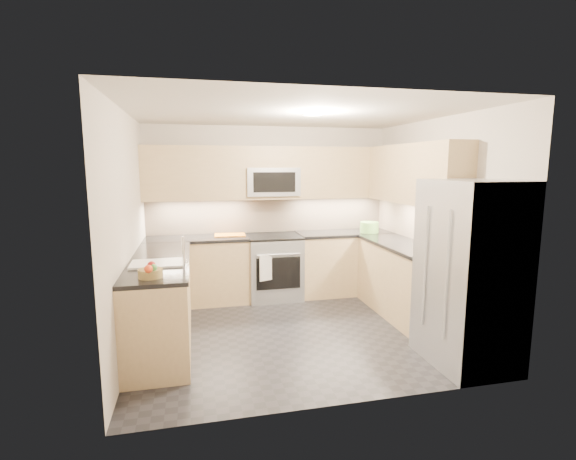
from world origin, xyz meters
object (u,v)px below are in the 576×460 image
Objects in this scene: refrigerator at (469,274)px; fruit_basket at (150,273)px; microwave at (272,182)px; utensil_bowl at (369,227)px; cutting_board at (230,235)px; gas_range at (274,267)px.

fruit_basket is at bearing 172.48° from refrigerator.
microwave is 2.74m from fruit_basket.
utensil_bowl reaches higher than fruit_basket.
fruit_basket is at bearing -112.87° from cutting_board.
gas_range is at bearing -8.34° from cutting_board.
microwave reaches higher than gas_range.
microwave is at bearing 54.87° from fruit_basket.
refrigerator reaches higher than utensil_bowl.
fruit_basket is at bearing -126.76° from gas_range.
gas_range is 0.51× the size of refrigerator.
cutting_board is at bearing 67.13° from fruit_basket.
refrigerator reaches higher than cutting_board.
refrigerator is (1.45, -2.55, -0.80)m from microwave.
microwave is 1.60m from utensil_bowl.
cutting_board is (-0.62, 0.09, 0.49)m from gas_range.
fruit_basket reaches higher than gas_range.
refrigerator is 2.31m from utensil_bowl.
refrigerator is 3.26m from cutting_board.
utensil_bowl is 2.07m from cutting_board.
microwave reaches higher than utensil_bowl.
gas_range is 2.86m from refrigerator.
cutting_board is (-0.62, -0.03, -0.75)m from microwave.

